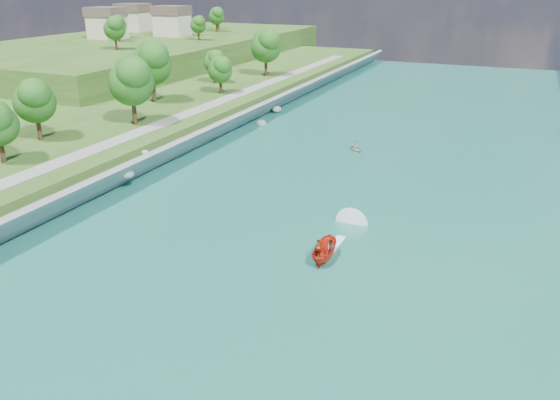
% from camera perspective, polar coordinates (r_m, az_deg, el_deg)
% --- Properties ---
extents(ground, '(260.00, 260.00, 0.00)m').
position_cam_1_polar(ground, '(48.39, -1.43, -8.20)').
color(ground, '#2D5119').
rests_on(ground, ground).
extents(river_water, '(55.00, 240.00, 0.10)m').
position_cam_1_polar(river_water, '(65.19, 6.04, 0.01)').
color(river_water, '#185B4F').
rests_on(river_water, ground).
extents(berm_west, '(45.00, 240.00, 3.50)m').
position_cam_1_polar(berm_west, '(92.00, -25.15, 5.70)').
color(berm_west, '#2D5119').
rests_on(berm_west, ground).
extents(ridge_west, '(60.00, 120.00, 9.00)m').
position_cam_1_polar(ridge_west, '(167.66, -13.71, 14.63)').
color(ridge_west, '#2D5119').
rests_on(ridge_west, ground).
extents(riprap_bank, '(5.05, 236.00, 4.75)m').
position_cam_1_polar(riprap_bank, '(75.31, -13.17, 4.01)').
color(riprap_bank, slate).
rests_on(riprap_bank, ground).
extents(riverside_path, '(3.00, 200.00, 0.10)m').
position_cam_1_polar(riverside_path, '(79.46, -16.83, 5.90)').
color(riverside_path, gray).
rests_on(riverside_path, berm_west).
extents(ridge_houses, '(29.50, 29.50, 8.40)m').
position_cam_1_polar(ridge_houses, '(174.55, -14.66, 17.73)').
color(ridge_houses, beige).
rests_on(ridge_houses, ridge_west).
extents(trees_ridge, '(22.35, 63.93, 9.01)m').
position_cam_1_polar(trees_ridge, '(165.01, -10.91, 17.78)').
color(trees_ridge, '#1A5416').
rests_on(trees_ridge, ridge_west).
extents(motorboat, '(3.60, 19.17, 2.13)m').
position_cam_1_polar(motorboat, '(51.97, 5.04, -4.91)').
color(motorboat, red).
rests_on(motorboat, river_water).
extents(raft, '(3.55, 3.73, 1.47)m').
position_cam_1_polar(raft, '(84.51, 7.94, 5.38)').
color(raft, gray).
rests_on(raft, river_water).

